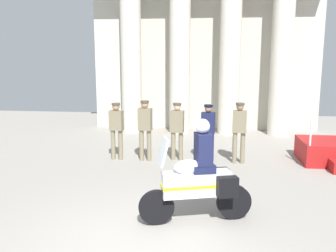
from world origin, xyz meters
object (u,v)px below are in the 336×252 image
at_px(officer_in_row_2, 177,127).
at_px(officer_in_row_4, 239,128).
at_px(motorcycle_with_rider, 200,179).
at_px(officer_in_row_3, 208,128).
at_px(officer_in_row_1, 145,126).
at_px(officer_in_row_0, 116,126).

xyz_separation_m(officer_in_row_2, officer_in_row_4, (1.75, -0.14, 0.03)).
relative_size(officer_in_row_2, motorcycle_with_rider, 0.82).
bearing_deg(officer_in_row_3, officer_in_row_1, 9.29).
bearing_deg(motorcycle_with_rider, officer_in_row_0, -73.59).
height_order(officer_in_row_0, officer_in_row_3, officer_in_row_0).
height_order(officer_in_row_1, officer_in_row_4, officer_in_row_1).
height_order(officer_in_row_4, motorcycle_with_rider, motorcycle_with_rider).
bearing_deg(officer_in_row_1, officer_in_row_4, -171.98).
relative_size(officer_in_row_3, officer_in_row_4, 0.96).
relative_size(officer_in_row_0, officer_in_row_1, 0.95).
distance_m(officer_in_row_2, motorcycle_with_rider, 4.13).
xyz_separation_m(officer_in_row_2, officer_in_row_3, (0.89, -0.11, -0.01)).
height_order(officer_in_row_2, officer_in_row_3, officer_in_row_2).
xyz_separation_m(officer_in_row_3, motorcycle_with_rider, (-0.10, -3.94, -0.18)).
bearing_deg(officer_in_row_3, officer_in_row_0, 7.90).
xyz_separation_m(officer_in_row_1, officer_in_row_3, (1.79, 0.07, -0.06)).
bearing_deg(officer_in_row_2, officer_in_row_4, -177.45).
bearing_deg(officer_in_row_2, motorcycle_with_rider, 108.11).
height_order(officer_in_row_3, officer_in_row_4, officer_in_row_4).
xyz_separation_m(officer_in_row_4, motorcycle_with_rider, (-0.97, -3.91, -0.22)).
xyz_separation_m(officer_in_row_0, officer_in_row_1, (0.85, -0.03, 0.05)).
bearing_deg(officer_in_row_1, officer_in_row_0, 4.96).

